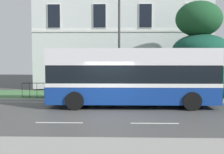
# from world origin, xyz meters

# --- Properties ---
(ground_plane) EXTENTS (60.00, 56.00, 0.18)m
(ground_plane) POSITION_xyz_m (0.00, 0.83, -0.02)
(ground_plane) COLOR #434342
(georgian_townhouse) EXTENTS (14.43, 9.02, 13.66)m
(georgian_townhouse) POSITION_xyz_m (0.69, 13.82, 6.98)
(georgian_townhouse) COLOR silver
(georgian_townhouse) RESTS_ON ground_plane
(iron_verge_railing) EXTENTS (12.59, 0.04, 0.97)m
(iron_verge_railing) POSITION_xyz_m (0.69, 4.40, 0.62)
(iron_verge_railing) COLOR black
(iron_verge_railing) RESTS_ON ground_plane
(evergreen_tree) EXTENTS (5.11, 5.11, 6.57)m
(evergreen_tree) POSITION_xyz_m (5.98, 6.34, 2.43)
(evergreen_tree) COLOR #423328
(evergreen_tree) RESTS_ON ground_plane
(single_decker_bus) EXTENTS (9.16, 2.63, 3.18)m
(single_decker_bus) POSITION_xyz_m (1.22, 2.28, 1.67)
(single_decker_bus) COLOR navy
(single_decker_bus) RESTS_ON ground_plane
(street_lamp_post) EXTENTS (0.36, 0.24, 7.79)m
(street_lamp_post) POSITION_xyz_m (0.47, 4.85, 4.52)
(street_lamp_post) COLOR #333338
(street_lamp_post) RESTS_ON ground_plane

